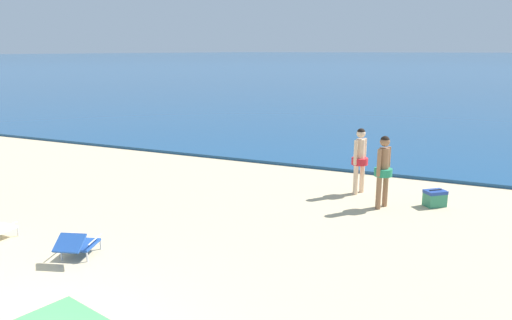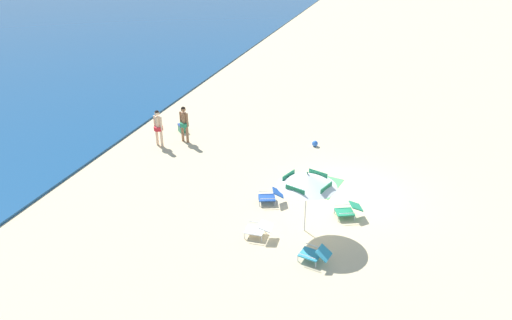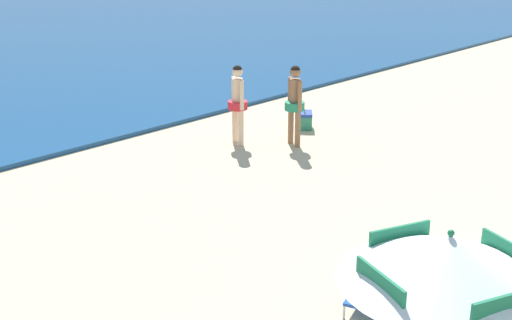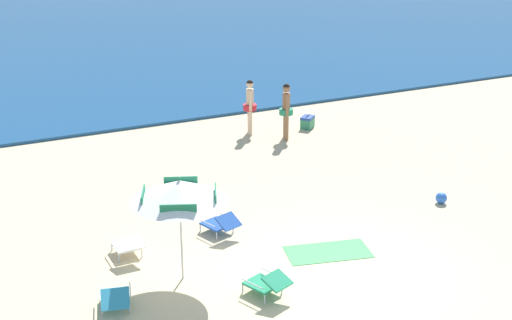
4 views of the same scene
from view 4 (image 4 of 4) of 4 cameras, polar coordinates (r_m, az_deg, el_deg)
The scene contains 11 objects.
ground_plane at distance 14.67m, azimuth 7.18°, elevation -8.91°, with size 800.00×800.00×0.00m, color #D1BA8E.
beach_umbrella_striped_main at distance 13.59m, azimuth -6.16°, elevation -2.49°, with size 1.98×1.98×2.16m.
lounge_chair_under_umbrella at distance 13.65m, azimuth 0.93°, elevation -9.80°, with size 0.80×1.00×0.51m.
lounge_chair_beside_umbrella at distance 13.45m, azimuth -11.22°, elevation -10.75°, with size 0.74×1.00×0.53m.
lounge_chair_facing_sea at distance 15.26m, azimuth -10.22°, elevation -6.69°, with size 0.58×0.87×0.50m.
lounge_chair_spare_folded at distance 16.00m, azimuth -2.85°, elevation -5.08°, with size 0.78×1.01×0.52m.
person_standing_near_shore at distance 22.09m, azimuth 2.43°, elevation 4.24°, with size 0.43×0.50×1.77m.
person_standing_beside at distance 22.57m, azimuth -0.50°, elevation 4.59°, with size 0.43×0.50×1.76m.
cooler_box at distance 23.43m, azimuth 4.15°, elevation 3.05°, with size 0.60×0.59×0.43m.
beach_ball at distance 18.20m, azimuth 14.62°, elevation -2.96°, with size 0.28×0.28×0.28m, color blue.
beach_towel at distance 15.40m, azimuth 5.78°, elevation -7.33°, with size 0.90×1.80×0.01m, color #4C9E5B.
Camera 4 is at (-7.26, -10.58, 7.11)m, focal length 49.94 mm.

